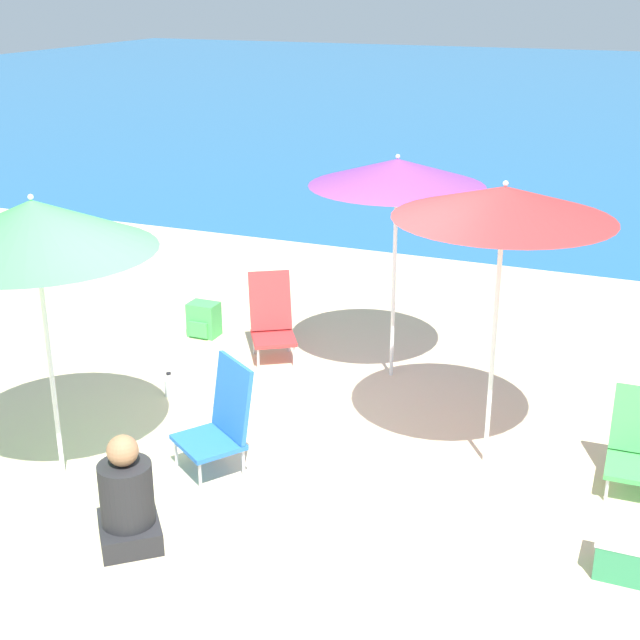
% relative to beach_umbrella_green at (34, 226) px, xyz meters
% --- Properties ---
extents(ground_plane, '(60.00, 60.00, 0.00)m').
position_rel_beach_umbrella_green_xyz_m(ground_plane, '(1.50, 0.42, -1.95)').
color(ground_plane, beige).
extents(sea_water, '(60.00, 40.00, 0.01)m').
position_rel_beach_umbrella_green_xyz_m(sea_water, '(1.50, 26.54, -1.94)').
color(sea_water, '#23669E').
rests_on(sea_water, ground).
extents(beach_umbrella_green, '(1.70, 1.70, 2.17)m').
position_rel_beach_umbrella_green_xyz_m(beach_umbrella_green, '(0.00, 0.00, 0.00)').
color(beach_umbrella_green, white).
rests_on(beach_umbrella_green, ground).
extents(beach_umbrella_purple, '(1.57, 1.57, 2.11)m').
position_rel_beach_umbrella_green_xyz_m(beach_umbrella_purple, '(1.77, 2.67, 0.00)').
color(beach_umbrella_purple, white).
rests_on(beach_umbrella_purple, ground).
extents(beach_umbrella_red, '(1.59, 1.59, 2.23)m').
position_rel_beach_umbrella_green_xyz_m(beach_umbrella_red, '(2.96, 1.40, 0.12)').
color(beach_umbrella_red, white).
rests_on(beach_umbrella_red, ground).
extents(beach_chair_red, '(0.65, 0.70, 0.84)m').
position_rel_beach_umbrella_green_xyz_m(beach_chair_red, '(0.52, 2.67, -1.55)').
color(beach_chair_red, silver).
rests_on(beach_chair_red, ground).
extents(beach_chair_blue, '(0.68, 0.68, 0.87)m').
position_rel_beach_umbrella_green_xyz_m(beach_chair_blue, '(1.11, 0.53, -1.51)').
color(beach_chair_blue, silver).
rests_on(beach_chair_blue, ground).
extents(person_seated_near, '(0.60, 0.61, 0.80)m').
position_rel_beach_umbrella_green_xyz_m(person_seated_near, '(0.99, -0.57, -1.63)').
color(person_seated_near, '#262628').
rests_on(person_seated_near, ground).
extents(backpack_green, '(0.31, 0.25, 0.36)m').
position_rel_beach_umbrella_green_xyz_m(backpack_green, '(-0.37, 2.88, -1.77)').
color(backpack_green, '#47B756').
rests_on(backpack_green, ground).
extents(water_bottle, '(0.09, 0.09, 0.23)m').
position_rel_beach_umbrella_green_xyz_m(water_bottle, '(0.06, 1.47, -1.86)').
color(water_bottle, silver).
rests_on(water_bottle, ground).
extents(cooler_box, '(0.53, 0.28, 0.30)m').
position_rel_beach_umbrella_green_xyz_m(cooler_box, '(4.17, 0.32, -1.80)').
color(cooler_box, '#338C59').
rests_on(cooler_box, ground).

